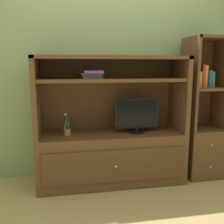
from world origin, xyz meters
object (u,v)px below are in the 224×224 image
at_px(potted_plant, 67,131).
at_px(magazine_stack, 92,74).
at_px(tv_monitor, 137,115).
at_px(media_console, 111,143).
at_px(upright_book_row, 202,78).
at_px(bookshelf_tall, 202,131).

height_order(potted_plant, magazine_stack, magazine_stack).
bearing_deg(magazine_stack, potted_plant, -176.53).
height_order(tv_monitor, potted_plant, tv_monitor).
relative_size(media_console, upright_book_row, 6.27).
bearing_deg(magazine_stack, bookshelf_tall, 0.35).
distance_m(media_console, potted_plant, 0.52).
xyz_separation_m(media_console, upright_book_row, (1.08, -0.01, 0.74)).
xyz_separation_m(potted_plant, bookshelf_tall, (1.63, 0.03, -0.08)).
relative_size(potted_plant, upright_book_row, 1.00).
bearing_deg(bookshelf_tall, potted_plant, -179.10).
xyz_separation_m(tv_monitor, magazine_stack, (-0.50, 0.04, 0.46)).
relative_size(media_console, bookshelf_tall, 1.00).
xyz_separation_m(media_console, tv_monitor, (0.29, -0.05, 0.33)).
height_order(tv_monitor, upright_book_row, upright_book_row).
distance_m(media_console, tv_monitor, 0.44).
bearing_deg(upright_book_row, potted_plant, -179.43).
bearing_deg(upright_book_row, tv_monitor, -177.01).
height_order(bookshelf_tall, upright_book_row, bookshelf_tall).
xyz_separation_m(media_console, bookshelf_tall, (1.14, 0.00, 0.08)).
relative_size(media_console, potted_plant, 6.28).
relative_size(potted_plant, magazine_stack, 0.76).
xyz_separation_m(magazine_stack, bookshelf_tall, (1.35, 0.01, -0.70)).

